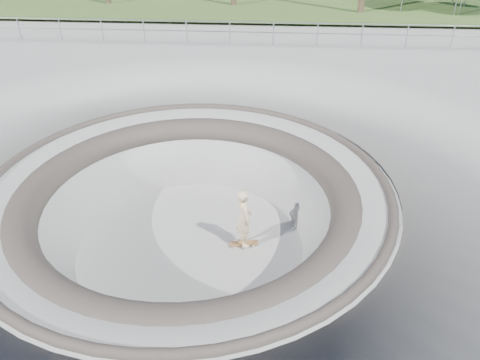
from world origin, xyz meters
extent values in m
plane|color=#A5A5A0|center=(0.00, 0.00, 0.00)|extent=(180.00, 180.00, 0.00)
torus|color=#A5A5A0|center=(0.00, 0.00, -2.00)|extent=(14.00, 14.00, 4.00)
cylinder|color=#A5A5A0|center=(0.00, 0.00, -1.95)|extent=(6.60, 6.60, 0.10)
torus|color=#443E37|center=(0.00, 0.00, -0.02)|extent=(10.24, 10.24, 0.24)
torus|color=#443E37|center=(0.00, 0.00, -0.45)|extent=(8.91, 8.91, 0.81)
ellipsoid|color=olive|center=(-22.00, 55.00, -6.44)|extent=(50.40, 36.00, 23.40)
ellipsoid|color=olive|center=(8.00, 60.00, -7.87)|extent=(61.60, 44.00, 28.60)
cylinder|color=#93969C|center=(0.00, 12.00, 1.17)|extent=(25.00, 0.05, 0.05)
cylinder|color=#93969C|center=(0.00, 12.00, 0.72)|extent=(25.00, 0.05, 0.05)
cube|color=brown|center=(1.44, 0.07, -1.83)|extent=(0.78, 0.34, 0.02)
cylinder|color=#A5A6AA|center=(1.44, 0.07, -1.86)|extent=(0.06, 0.16, 0.03)
cylinder|color=#A5A6AA|center=(1.44, 0.07, -1.86)|extent=(0.06, 0.16, 0.03)
cylinder|color=beige|center=(1.44, 0.07, -1.87)|extent=(0.06, 0.04, 0.06)
cylinder|color=beige|center=(1.44, 0.07, -1.87)|extent=(0.06, 0.04, 0.06)
cylinder|color=beige|center=(1.44, 0.07, -1.87)|extent=(0.06, 0.04, 0.06)
cylinder|color=beige|center=(1.44, 0.07, -1.87)|extent=(0.06, 0.04, 0.06)
imported|color=beige|center=(1.44, 0.07, -0.99)|extent=(0.58, 0.71, 1.67)
camera|label=1|loc=(2.03, -9.71, 6.31)|focal=35.00mm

